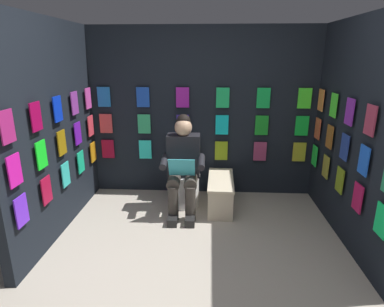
{
  "coord_description": "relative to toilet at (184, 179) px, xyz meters",
  "views": [
    {
      "loc": [
        -0.1,
        2.15,
        1.86
      ],
      "look_at": [
        0.09,
        -1.15,
        0.85
      ],
      "focal_mm": 30.06,
      "sensor_mm": 36.0,
      "label": 1
    }
  ],
  "objects": [
    {
      "name": "display_wall_right",
      "position": [
        1.33,
        0.68,
        0.79
      ],
      "size": [
        0.14,
        2.09,
        2.23
      ],
      "color": "black",
      "rests_on": "ground"
    },
    {
      "name": "toilet",
      "position": [
        0.0,
        0.0,
        0.0
      ],
      "size": [
        0.41,
        0.56,
        0.77
      ],
      "rotation": [
        0.0,
        0.0,
        0.01
      ],
      "color": "white",
      "rests_on": "ground"
    },
    {
      "name": "ground_plane",
      "position": [
        -0.22,
        1.72,
        -0.33
      ],
      "size": [
        30.0,
        30.0,
        0.0
      ],
      "primitive_type": "plane",
      "color": "#B2A899"
    },
    {
      "name": "display_wall_left",
      "position": [
        -1.76,
        0.68,
        0.79
      ],
      "size": [
        0.14,
        2.09,
        2.23
      ],
      "color": "black",
      "rests_on": "ground"
    },
    {
      "name": "comic_longbox_near",
      "position": [
        -0.47,
        0.12,
        -0.13
      ],
      "size": [
        0.33,
        0.81,
        0.38
      ],
      "rotation": [
        0.0,
        0.0,
        -0.03
      ],
      "color": "beige",
      "rests_on": "ground"
    },
    {
      "name": "display_wall_back",
      "position": [
        -0.22,
        -0.41,
        0.79
      ],
      "size": [
        3.09,
        0.14,
        2.23
      ],
      "color": "black",
      "rests_on": "ground"
    },
    {
      "name": "person_reading",
      "position": [
        -0.0,
        0.23,
        0.27
      ],
      "size": [
        0.53,
        0.69,
        1.19
      ],
      "rotation": [
        0.0,
        0.0,
        0.01
      ],
      "color": "black",
      "rests_on": "ground"
    }
  ]
}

